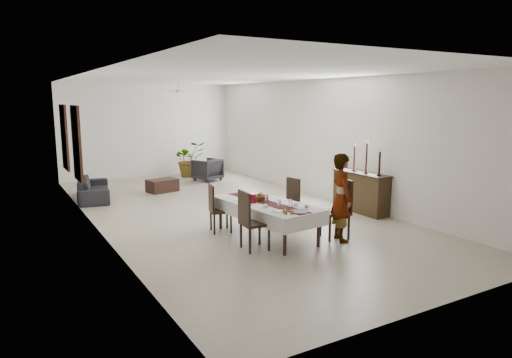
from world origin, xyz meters
name	(u,v)px	position (x,y,z in m)	size (l,w,h in m)	color
floor	(226,211)	(0.00, 0.00, 0.00)	(6.00, 12.00, 0.00)	#B5AD90
ceiling	(224,76)	(0.00, 0.00, 3.20)	(6.00, 12.00, 0.02)	white
wall_back	(149,130)	(0.00, 6.00, 1.60)	(6.00, 0.02, 3.20)	white
wall_front	(441,187)	(0.00, -6.00, 1.60)	(6.00, 0.02, 3.20)	white
wall_left	(92,152)	(-3.00, 0.00, 1.60)	(0.02, 12.00, 3.20)	white
wall_right	(326,140)	(3.00, 0.00, 1.60)	(0.02, 12.00, 3.20)	white
dining_table_top	(266,204)	(-0.25, -2.27, 0.66)	(0.91, 2.18, 0.05)	black
table_leg_fl	(285,238)	(-0.53, -3.34, 0.32)	(0.06, 0.06, 0.64)	black
table_leg_fr	(318,230)	(0.27, -3.25, 0.32)	(0.06, 0.06, 0.64)	black
table_leg_bl	(220,214)	(-0.76, -1.28, 0.32)	(0.06, 0.06, 0.64)	black
table_leg_br	(252,208)	(0.03, -1.19, 0.32)	(0.06, 0.06, 0.64)	black
tablecloth_top	(266,203)	(-0.25, -2.27, 0.69)	(1.07, 2.34, 0.01)	silver
tablecloth_drape_left	(244,213)	(-0.77, -2.33, 0.55)	(0.01, 2.34, 0.27)	silver
tablecloth_drape_right	(287,206)	(0.28, -2.21, 0.55)	(0.01, 2.34, 0.27)	white
tablecloth_drape_near	(307,222)	(-0.11, -3.43, 0.55)	(1.07, 0.01, 0.27)	white
tablecloth_drape_far	(233,199)	(-0.38, -1.11, 0.55)	(1.07, 0.01, 0.27)	white
table_runner	(266,202)	(-0.25, -2.27, 0.69)	(0.32, 2.27, 0.00)	#59191C
red_pitcher	(253,198)	(-0.49, -2.16, 0.78)	(0.14, 0.14, 0.18)	maroon
pitcher_handle	(249,199)	(-0.56, -2.17, 0.78)	(0.11, 0.11, 0.02)	maroon
wine_glass_near	(291,203)	(-0.07, -2.84, 0.77)	(0.06, 0.06, 0.15)	white
wine_glass_mid	(279,204)	(-0.28, -2.77, 0.77)	(0.06, 0.06, 0.15)	white
wine_glass_far	(267,198)	(-0.21, -2.22, 0.77)	(0.06, 0.06, 0.15)	white
teacup_right	(296,204)	(0.09, -2.78, 0.72)	(0.08, 0.08, 0.05)	white
saucer_right	(296,206)	(0.09, -2.78, 0.70)	(0.14, 0.14, 0.01)	white
teacup_left	(265,206)	(-0.48, -2.61, 0.72)	(0.08, 0.08, 0.05)	silver
saucer_left	(265,207)	(-0.48, -2.61, 0.70)	(0.14, 0.14, 0.01)	silver
plate_near_right	(307,208)	(0.14, -3.05, 0.70)	(0.22, 0.22, 0.01)	white
bread_near_right	(307,207)	(0.14, -3.05, 0.72)	(0.08, 0.08, 0.08)	tan
plate_near_left	(278,211)	(-0.44, -2.98, 0.70)	(0.22, 0.22, 0.01)	silver
plate_far_left	(239,200)	(-0.59, -1.80, 0.70)	(0.22, 0.22, 0.01)	white
serving_tray	(299,212)	(-0.14, -3.22, 0.70)	(0.33, 0.33, 0.02)	#444449
jam_jar_a	(292,212)	(-0.33, -3.27, 0.73)	(0.06, 0.06, 0.07)	#934C15
jam_jar_b	(286,212)	(-0.43, -3.22, 0.73)	(0.06, 0.06, 0.07)	brown
jam_jar_c	(284,211)	(-0.39, -3.13, 0.73)	(0.06, 0.06, 0.07)	#934A15
fruit_basket	(261,198)	(-0.23, -2.04, 0.74)	(0.27, 0.27, 0.09)	brown
fruit_red	(262,194)	(-0.20, -2.02, 0.81)	(0.08, 0.08, 0.08)	maroon
fruit_green	(259,195)	(-0.27, -2.01, 0.81)	(0.07, 0.07, 0.07)	olive
fruit_yellow	(262,195)	(-0.22, -2.08, 0.81)	(0.08, 0.08, 0.08)	gold
chair_right_near_seat	(335,212)	(0.87, -2.98, 0.51)	(0.49, 0.49, 0.06)	black
chair_right_near_leg_fl	(349,228)	(1.02, -3.22, 0.24)	(0.05, 0.05, 0.48)	black
chair_right_near_leg_fr	(339,222)	(1.11, -2.83, 0.24)	(0.05, 0.05, 0.48)	black
chair_right_near_leg_bl	(330,229)	(0.63, -3.13, 0.24)	(0.05, 0.05, 0.48)	black
chair_right_near_leg_br	(321,224)	(0.72, -2.74, 0.24)	(0.05, 0.05, 0.48)	black
chair_right_near_back	(346,195)	(1.09, -3.03, 0.84)	(0.49, 0.04, 0.62)	black
chair_right_far_seat	(287,203)	(0.76, -1.50, 0.42)	(0.40, 0.40, 0.05)	black
chair_right_far_leg_fl	(298,213)	(0.96, -1.63, 0.20)	(0.04, 0.04, 0.40)	black
chair_right_far_leg_fr	(287,210)	(0.89, -1.31, 0.20)	(0.04, 0.04, 0.40)	black
chair_right_far_leg_bl	(287,215)	(0.63, -1.69, 0.20)	(0.04, 0.04, 0.40)	black
chair_right_far_leg_br	(277,212)	(0.57, -1.37, 0.20)	(0.04, 0.04, 0.40)	black
chair_right_far_back	(293,189)	(0.94, -1.46, 0.69)	(0.40, 0.04, 0.51)	black
chair_left_near_seat	(255,223)	(-0.81, -2.80, 0.48)	(0.46, 0.46, 0.05)	black
chair_left_near_leg_fl	(241,236)	(-0.98, -2.60, 0.23)	(0.05, 0.05, 0.45)	black
chair_left_near_leg_fr	(250,241)	(-1.01, -2.97, 0.23)	(0.05, 0.05, 0.45)	black
chair_left_near_leg_bl	(260,233)	(-0.61, -2.62, 0.23)	(0.05, 0.05, 0.45)	black
chair_left_near_leg_br	(269,238)	(-0.63, -3.00, 0.23)	(0.05, 0.05, 0.45)	black
chair_left_near_back	(244,208)	(-1.01, -2.78, 0.79)	(0.46, 0.04, 0.58)	black
chair_left_far_seat	(221,211)	(-0.85, -1.48, 0.44)	(0.42, 0.42, 0.05)	black
chair_left_far_leg_fl	(211,220)	(-0.98, -1.28, 0.21)	(0.04, 0.04, 0.41)	black
chair_left_far_leg_fr	(214,225)	(-1.05, -1.61, 0.21)	(0.04, 0.04, 0.41)	black
chair_left_far_leg_bl	(227,219)	(-0.65, -1.35, 0.21)	(0.04, 0.04, 0.41)	black
chair_left_far_leg_br	(231,223)	(-0.72, -1.69, 0.21)	(0.04, 0.04, 0.41)	black
chair_left_far_back	(211,198)	(-1.03, -1.44, 0.72)	(0.42, 0.04, 0.53)	black
woman	(342,198)	(0.87, -3.16, 0.84)	(0.61, 0.40, 1.68)	gray
sideboard_body	(361,193)	(2.78, -1.64, 0.46)	(0.41, 1.54, 0.92)	black
sideboard_top	(361,173)	(2.78, -1.64, 0.94)	(0.45, 1.60, 0.03)	black
candlestick_near_base	(379,175)	(2.78, -2.20, 0.97)	(0.10, 0.10, 0.03)	black
candlestick_near_shaft	(379,163)	(2.78, -2.20, 1.24)	(0.05, 0.05, 0.51)	black
candlestick_near_candle	(380,150)	(2.78, -2.20, 1.54)	(0.04, 0.04, 0.08)	white
candlestick_mid_base	(366,173)	(2.78, -1.79, 0.97)	(0.10, 0.10, 0.03)	black
candlestick_mid_shaft	(367,158)	(2.78, -1.79, 1.32)	(0.05, 0.05, 0.67)	black
candlestick_mid_candle	(367,142)	(2.78, -1.79, 1.69)	(0.04, 0.04, 0.08)	#EEEACE
candlestick_far_base	(354,170)	(2.78, -1.38, 0.97)	(0.10, 0.10, 0.03)	black
candlestick_far_shaft	(355,158)	(2.78, -1.38, 1.27)	(0.05, 0.05, 0.56)	black
candlestick_far_candle	(355,145)	(2.78, -1.38, 1.59)	(0.04, 0.04, 0.08)	beige
sofa	(94,189)	(-2.48, 3.02, 0.29)	(1.99, 0.78, 0.58)	#242126
armchair	(207,170)	(1.35, 4.11, 0.37)	(0.78, 0.81, 0.73)	#262429
coffee_table	(162,185)	(-0.55, 3.07, 0.18)	(0.83, 0.55, 0.37)	black
potted_plant	(189,159)	(1.16, 5.20, 0.61)	(1.10, 0.95, 1.22)	#396327
mirror_frame_near	(77,143)	(-2.96, 2.20, 1.60)	(0.06, 1.05, 1.85)	black
mirror_glass_near	(78,143)	(-2.92, 2.20, 1.60)	(0.01, 0.90, 1.70)	silver
mirror_frame_far	(64,137)	(-2.96, 4.30, 1.60)	(0.06, 1.05, 1.85)	black
mirror_glass_far	(66,137)	(-2.92, 4.30, 1.60)	(0.01, 0.90, 1.70)	silver
fan_rod	(178,84)	(0.00, 3.00, 3.10)	(0.04, 0.04, 0.20)	white
fan_hub	(178,91)	(0.00, 3.00, 2.90)	(0.16, 0.16, 0.08)	silver
fan_blade_n	(174,91)	(0.00, 3.35, 2.90)	(0.10, 0.55, 0.01)	white
fan_blade_s	(183,91)	(0.00, 2.65, 2.90)	(0.10, 0.55, 0.01)	silver
fan_blade_e	(190,91)	(0.35, 3.00, 2.90)	(0.55, 0.10, 0.01)	white
fan_blade_w	(167,91)	(-0.35, 3.00, 2.90)	(0.55, 0.10, 0.01)	silver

